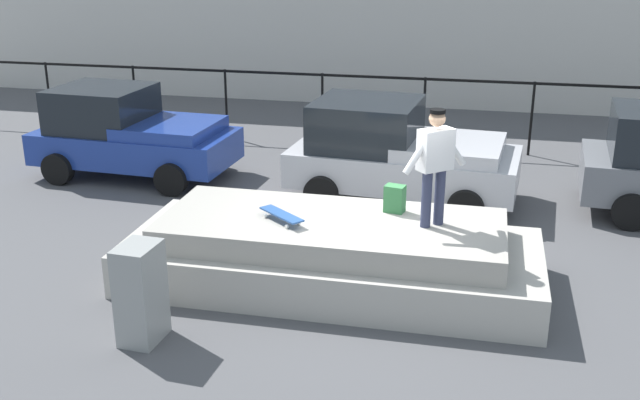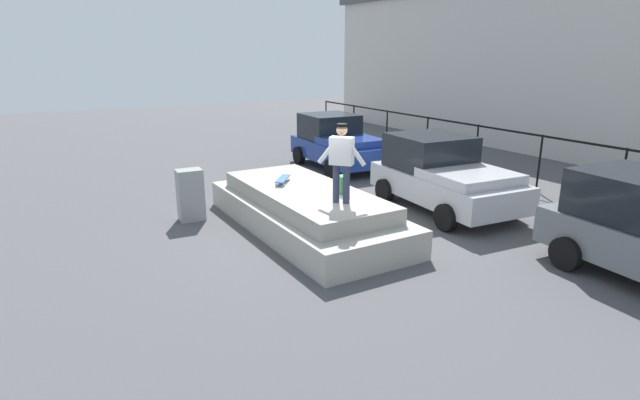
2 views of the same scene
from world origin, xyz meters
name	(u,v)px [view 2 (image 2 of 2)]	position (x,y,z in m)	size (l,w,h in m)	color
ground_plane	(330,234)	(0.00, 0.00, 0.00)	(60.00, 60.00, 0.00)	#4C4C4F
concrete_ledge	(305,210)	(-0.61, -0.29, 0.44)	(5.87, 2.44, 0.97)	#ADA89E
skateboarder	(342,158)	(0.77, -0.20, 1.91)	(0.82, 0.74, 1.63)	#2D334C
skateboard	(283,179)	(-1.28, -0.53, 1.07)	(0.75, 0.66, 0.12)	#264C8C
backpack	(343,185)	(0.20, 0.21, 1.17)	(0.28, 0.20, 0.40)	#33723F
car_blue_pickup_near	(337,142)	(-5.73, 3.78, 0.90)	(4.11, 2.30, 1.82)	navy
car_silver_pickup_mid	(443,174)	(-0.19, 3.53, 0.91)	(4.33, 2.51, 1.85)	#B7B7BC
utility_box	(190,195)	(-2.55, -2.39, 0.63)	(0.44, 0.60, 1.26)	gray
fence_row	(541,151)	(0.00, 7.12, 1.21)	(24.06, 0.06, 1.68)	black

